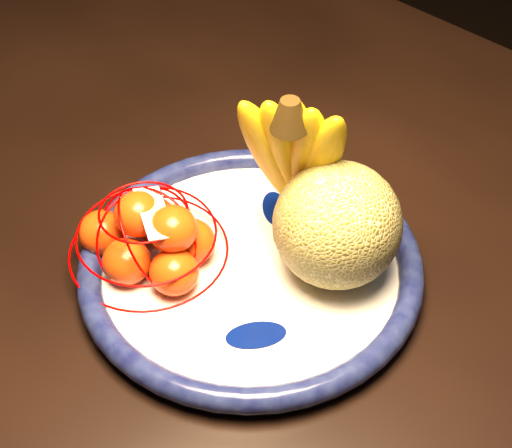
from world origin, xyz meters
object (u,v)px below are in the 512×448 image
Objects in this scene: dining_table at (285,226)px; banana_bunch at (297,153)px; cantaloupe at (337,225)px; mandarin_bag at (150,238)px; fruit_bowl at (250,265)px.

banana_bunch is (0.06, -0.08, 0.21)m from dining_table.
dining_table is 0.23m from banana_bunch.
dining_table is 12.08× the size of cantaloupe.
dining_table is 0.23m from cantaloupe.
cantaloupe is 0.09m from banana_bunch.
banana_bunch is at bearing 160.10° from cantaloupe.
mandarin_bag is (-0.17, -0.11, -0.03)m from cantaloupe.
fruit_bowl is 0.11m from cantaloupe.
cantaloupe is (0.07, 0.05, 0.07)m from fruit_bowl.
dining_table is 4.32× the size of fruit_bowl.
mandarin_bag is at bearing -146.95° from cantaloupe.
mandarin_bag is at bearing -147.45° from fruit_bowl.
banana_bunch reaches higher than mandarin_bag.
banana_bunch is (0.00, 0.08, 0.11)m from fruit_bowl.
fruit_bowl is at bearing -61.51° from dining_table.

